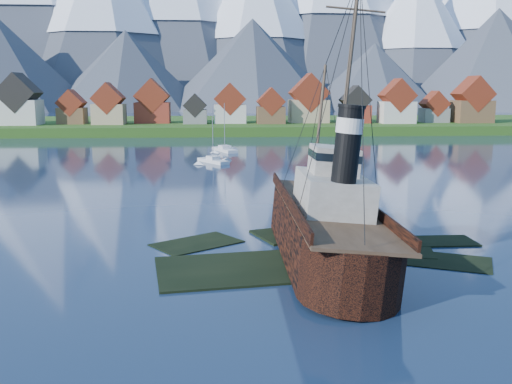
{
  "coord_description": "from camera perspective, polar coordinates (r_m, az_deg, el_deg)",
  "views": [
    {
      "loc": [
        -7.06,
        -47.45,
        14.67
      ],
      "look_at": [
        -3.28,
        6.0,
        5.0
      ],
      "focal_mm": 40.0,
      "sensor_mm": 36.0,
      "label": 1
    }
  ],
  "objects": [
    {
      "name": "ground",
      "position": [
        50.17,
        4.25,
        -6.8
      ],
      "size": [
        1400.0,
        1400.0,
        0.0
      ],
      "primitive_type": "plane",
      "color": "#172842",
      "rests_on": "ground"
    },
    {
      "name": "shoal",
      "position": [
        52.58,
        5.84,
        -6.42
      ],
      "size": [
        31.71,
        21.24,
        1.14
      ],
      "color": "black",
      "rests_on": "ground"
    },
    {
      "name": "shore_bank",
      "position": [
        218.06,
        -2.2,
        6.37
      ],
      "size": [
        600.0,
        80.0,
        3.2
      ],
      "primitive_type": "cube",
      "color": "#284A15",
      "rests_on": "ground"
    },
    {
      "name": "seawall",
      "position": [
        180.19,
        -1.8,
        5.56
      ],
      "size": [
        600.0,
        2.5,
        2.0
      ],
      "primitive_type": "cube",
      "color": "#3F3D38",
      "rests_on": "ground"
    },
    {
      "name": "town",
      "position": [
        201.41,
        -11.61,
        8.41
      ],
      "size": [
        250.96,
        16.69,
        17.3
      ],
      "color": "maroon",
      "rests_on": "ground"
    },
    {
      "name": "mountains",
      "position": [
        534.0,
        -3.52,
        18.25
      ],
      "size": [
        965.0,
        340.0,
        205.0
      ],
      "color": "#2D333D",
      "rests_on": "ground"
    },
    {
      "name": "tugboat_wreck",
      "position": [
        51.25,
        6.36,
        -2.89
      ],
      "size": [
        7.23,
        31.13,
        24.67
      ],
      "rotation": [
        0.0,
        0.09,
        -0.01
      ],
      "color": "black",
      "rests_on": "ground"
    },
    {
      "name": "sailboat_c",
      "position": [
        116.01,
        -4.31,
        3.07
      ],
      "size": [
        6.59,
        8.65,
        11.4
      ],
      "rotation": [
        0.0,
        0.0,
        0.56
      ],
      "color": "silver",
      "rests_on": "ground"
    },
    {
      "name": "sailboat_d",
      "position": [
        121.68,
        8.08,
        3.32
      ],
      "size": [
        7.26,
        6.63,
        10.76
      ],
      "rotation": [
        0.0,
        0.0,
        -0.86
      ],
      "color": "silver",
      "rests_on": "ground"
    },
    {
      "name": "sailboat_e",
      "position": [
        137.12,
        -3.14,
        4.18
      ],
      "size": [
        6.18,
        10.54,
        11.97
      ],
      "rotation": [
        0.0,
        0.0,
        0.38
      ],
      "color": "silver",
      "rests_on": "ground"
    }
  ]
}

